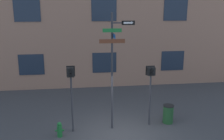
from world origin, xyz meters
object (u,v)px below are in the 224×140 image
object	(u,v)px
fire_hydrant	(60,130)
trash_bin	(168,114)
street_sign_pole	(114,62)
pedestrian_signal_left	(71,82)
pedestrian_signal_right	(151,79)

from	to	relation	value
fire_hydrant	trash_bin	world-z (taller)	trash_bin
street_sign_pole	trash_bin	distance (m)	3.76
street_sign_pole	fire_hydrant	bearing A→B (deg)	-168.80
pedestrian_signal_left	fire_hydrant	size ratio (longest dim) A/B	4.44
street_sign_pole	trash_bin	size ratio (longest dim) A/B	5.85
pedestrian_signal_right	fire_hydrant	xyz separation A→B (m)	(-4.10, -0.63, -1.91)
pedestrian_signal_left	pedestrian_signal_right	xyz separation A→B (m)	(3.55, 0.23, -0.09)
pedestrian_signal_right	fire_hydrant	world-z (taller)	pedestrian_signal_right
street_sign_pole	pedestrian_signal_left	size ratio (longest dim) A/B	1.74
street_sign_pole	pedestrian_signal_left	distance (m)	1.99
street_sign_pole	fire_hydrant	size ratio (longest dim) A/B	7.75
pedestrian_signal_left	fire_hydrant	xyz separation A→B (m)	(-0.55, -0.39, -2.00)
pedestrian_signal_left	fire_hydrant	distance (m)	2.11
pedestrian_signal_right	fire_hydrant	size ratio (longest dim) A/B	4.21
pedestrian_signal_left	pedestrian_signal_right	bearing A→B (deg)	3.74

